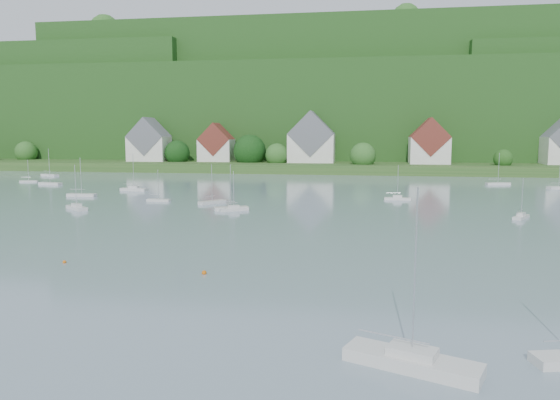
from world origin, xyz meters
name	(u,v)px	position (x,y,z in m)	size (l,w,h in m)	color
far_shore_strip	(301,164)	(0.00, 200.00, 1.50)	(600.00, 60.00, 3.00)	#284F1D
forested_ridge	(319,114)	(0.39, 268.57, 22.89)	(620.00, 181.22, 69.89)	#1B4415
village_building_0	(149,143)	(-55.00, 187.00, 9.51)	(14.00, 10.40, 16.00)	silver
village_building_1	(216,146)	(-30.00, 189.00, 8.75)	(12.00, 9.36, 14.00)	silver
village_building_2	(312,142)	(5.00, 188.00, 10.27)	(16.00, 11.44, 18.00)	silver
village_building_3	(429,145)	(45.00, 186.00, 9.43)	(13.00, 10.40, 15.50)	silver
near_sailboat_4	(412,360)	(26.38, 31.51, 0.51)	(8.05, 4.97, 10.54)	silver
mooring_buoy_2	(204,274)	(8.43, 49.34, 0.00)	(0.47, 0.47, 0.47)	#D45F0B
mooring_buoy_3	(64,263)	(-7.28, 51.23, 0.00)	(0.37, 0.37, 0.37)	#D45F0B
far_sailboat_cluster	(270,191)	(2.60, 118.25, 0.37)	(203.09, 69.49, 8.71)	silver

